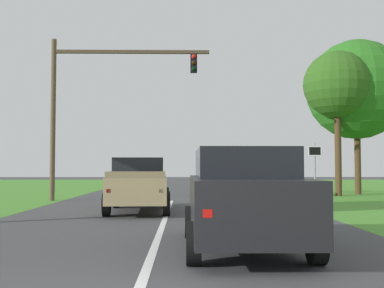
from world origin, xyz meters
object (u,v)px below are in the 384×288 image
at_px(traffic_light, 94,94).
at_px(keep_moving_sign, 315,165).
at_px(pickup_truck_lead, 139,184).
at_px(extra_tree_1, 337,85).
at_px(red_suv_near, 243,196).
at_px(crossing_suv_far, 239,179).
at_px(oak_tree_right, 357,90).

xyz_separation_m(traffic_light, keep_moving_sign, (10.29, -1.14, -3.42)).
distance_m(pickup_truck_lead, extra_tree_1, 14.57).
xyz_separation_m(pickup_truck_lead, traffic_light, (-2.70, 5.74, 4.15)).
xyz_separation_m(red_suv_near, keep_moving_sign, (4.83, 12.30, 0.67)).
bearing_deg(crossing_suv_far, extra_tree_1, 11.01).
distance_m(red_suv_near, oak_tree_right, 21.11).
height_order(crossing_suv_far, extra_tree_1, extra_tree_1).
xyz_separation_m(red_suv_near, extra_tree_1, (7.37, 16.81, 5.11)).
height_order(pickup_truck_lead, traffic_light, traffic_light).
bearing_deg(traffic_light, red_suv_near, -67.88).
relative_size(traffic_light, extra_tree_1, 0.96).
xyz_separation_m(pickup_truck_lead, extra_tree_1, (10.13, 9.11, 5.17)).
bearing_deg(keep_moving_sign, extra_tree_1, 60.58).
distance_m(pickup_truck_lead, traffic_light, 7.58).
bearing_deg(red_suv_near, keep_moving_sign, 68.58).
relative_size(traffic_light, keep_moving_sign, 2.90).
bearing_deg(pickup_truck_lead, crossing_suv_far, 60.53).
bearing_deg(pickup_truck_lead, oak_tree_right, 42.16).
relative_size(red_suv_near, crossing_suv_far, 1.06).
bearing_deg(red_suv_near, oak_tree_right, 63.84).
distance_m(keep_moving_sign, crossing_suv_far, 4.65).
relative_size(red_suv_near, keep_moving_sign, 1.83).
relative_size(red_suv_near, traffic_light, 0.63).
relative_size(pickup_truck_lead, keep_moving_sign, 1.98).
bearing_deg(pickup_truck_lead, traffic_light, 115.17).
xyz_separation_m(pickup_truck_lead, crossing_suv_far, (4.53, 8.02, -0.02)).
distance_m(keep_moving_sign, extra_tree_1, 6.81).
xyz_separation_m(traffic_light, oak_tree_right, (14.49, 4.94, 1.02)).
xyz_separation_m(oak_tree_right, crossing_suv_far, (-7.27, -2.66, -5.19)).
height_order(keep_moving_sign, extra_tree_1, extra_tree_1).
relative_size(red_suv_near, pickup_truck_lead, 0.92).
distance_m(red_suv_near, traffic_light, 15.07).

